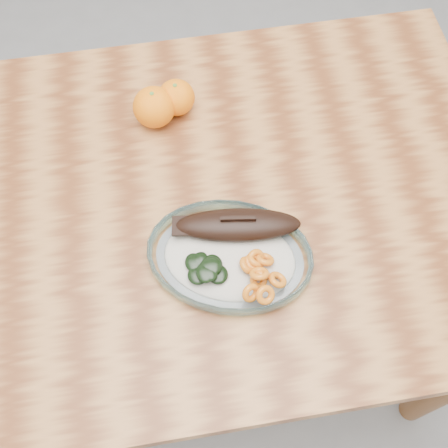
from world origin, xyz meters
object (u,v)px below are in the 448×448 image
object	(u,v)px
orange_left	(176,97)
orange_right	(154,107)
dining_table	(190,226)
plated_meal	(230,255)

from	to	relation	value
orange_left	orange_right	xyz separation A→B (m)	(-0.04, -0.02, 0.00)
dining_table	orange_right	size ratio (longest dim) A/B	14.83
plated_meal	orange_left	size ratio (longest dim) A/B	8.93
orange_right	orange_left	bearing A→B (deg)	24.25
plated_meal	orange_right	world-z (taller)	orange_right
orange_left	orange_right	size ratio (longest dim) A/B	0.89
dining_table	plated_meal	bearing A→B (deg)	-65.24
orange_right	dining_table	bearing A→B (deg)	-79.39
orange_left	orange_right	distance (m)	0.05
dining_table	orange_right	bearing A→B (deg)	100.61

